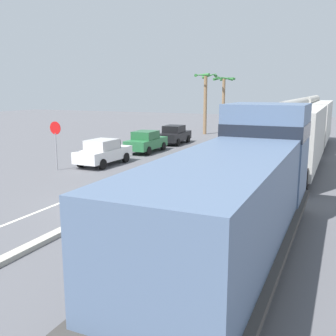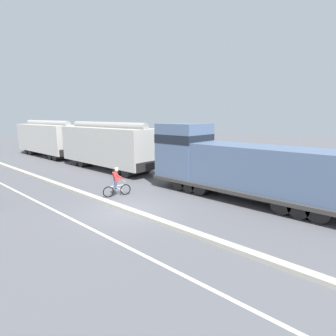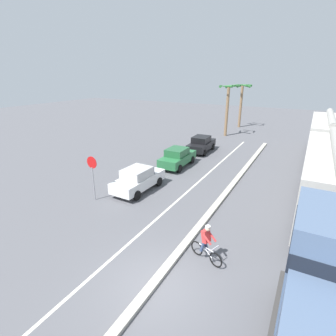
{
  "view_description": "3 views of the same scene",
  "coord_description": "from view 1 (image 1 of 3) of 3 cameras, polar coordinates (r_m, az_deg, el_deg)",
  "views": [
    {
      "loc": [
        8.28,
        -13.81,
        4.7
      ],
      "look_at": [
        0.62,
        3.28,
        0.95
      ],
      "focal_mm": 42.0,
      "sensor_mm": 36.0,
      "label": 1
    },
    {
      "loc": [
        -8.0,
        -9.88,
        4.69
      ],
      "look_at": [
        3.47,
        0.26,
        1.64
      ],
      "focal_mm": 28.0,
      "sensor_mm": 36.0,
      "label": 2
    },
    {
      "loc": [
        4.27,
        -6.6,
        7.59
      ],
      "look_at": [
        -4.21,
        8.78,
        1.23
      ],
      "focal_mm": 28.0,
      "sensor_mm": 36.0,
      "label": 3
    }
  ],
  "objects": [
    {
      "name": "parked_car_black",
      "position": [
        34.57,
        0.93,
        4.88
      ],
      "size": [
        1.94,
        4.25,
        1.62
      ],
      "color": "black",
      "rests_on": "ground"
    },
    {
      "name": "palm_tree_near",
      "position": [
        48.52,
        8.08,
        11.13
      ],
      "size": [
        2.68,
        2.73,
        6.32
      ],
      "color": "#846647",
      "rests_on": "ground"
    },
    {
      "name": "locomotive",
      "position": [
        11.69,
        10.66,
        -3.26
      ],
      "size": [
        3.1,
        11.61,
        4.2
      ],
      "color": "slate",
      "rests_on": "ground"
    },
    {
      "name": "parked_car_white",
      "position": [
        25.14,
        -9.37,
        2.29
      ],
      "size": [
        1.94,
        4.25,
        1.62
      ],
      "color": "silver",
      "rests_on": "ground"
    },
    {
      "name": "hopper_car_middle",
      "position": [
        34.97,
        19.99,
        6.35
      ],
      "size": [
        2.9,
        10.6,
        4.18
      ],
      "color": "beige",
      "rests_on": "ground"
    },
    {
      "name": "cyclist",
      "position": [
        18.03,
        0.41,
        -1.11
      ],
      "size": [
        1.63,
        0.69,
        1.71
      ],
      "color": "black",
      "rests_on": "ground"
    },
    {
      "name": "parked_car_green",
      "position": [
        29.96,
        -3.18,
        3.87
      ],
      "size": [
        1.86,
        4.21,
        1.62
      ],
      "color": "#286B3D",
      "rests_on": "ground"
    },
    {
      "name": "hopper_car_lead",
      "position": [
        23.47,
        17.75,
        4.37
      ],
      "size": [
        2.9,
        10.6,
        4.18
      ],
      "color": "#B5B2AA",
      "rests_on": "ground"
    },
    {
      "name": "ground_plane",
      "position": [
        16.77,
        -6.55,
        -5.02
      ],
      "size": [
        120.0,
        120.0,
        0.0
      ],
      "primitive_type": "plane",
      "color": "#56565B"
    },
    {
      "name": "palm_tree_far",
      "position": [
        42.18,
        5.46,
        11.08
      ],
      "size": [
        2.34,
        2.42,
        6.51
      ],
      "color": "#846647",
      "rests_on": "ground"
    },
    {
      "name": "lane_stripe",
      "position": [
        22.99,
        -4.09,
        -0.48
      ],
      "size": [
        0.14,
        36.0,
        0.01
      ],
      "primitive_type": "cube",
      "color": "silver",
      "rests_on": "ground"
    },
    {
      "name": "stop_sign",
      "position": [
        23.9,
        -15.99,
        4.46
      ],
      "size": [
        0.76,
        0.08,
        2.88
      ],
      "color": "gray",
      "rests_on": "ground"
    },
    {
      "name": "median_curb",
      "position": [
        21.96,
        1.44,
        -0.82
      ],
      "size": [
        0.36,
        36.0,
        0.16
      ],
      "primitive_type": "cube",
      "color": "#B2AD9E",
      "rests_on": "ground"
    }
  ]
}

